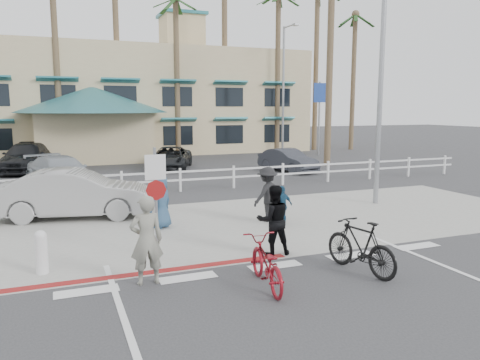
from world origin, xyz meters
name	(u,v)px	position (x,y,z in m)	size (l,w,h in m)	color
ground	(287,275)	(0.00, 0.00, 0.00)	(140.00, 140.00, 0.00)	#333335
bike_path	(341,313)	(0.00, -2.00, 0.00)	(12.00, 16.00, 0.01)	#333335
sidewalk_plaza	(218,226)	(0.00, 4.50, 0.01)	(22.00, 7.00, 0.01)	gray
cross_street	(183,201)	(0.00, 8.50, 0.00)	(40.00, 5.00, 0.01)	#333335
parking_lot	(140,170)	(0.00, 18.00, 0.00)	(50.00, 16.00, 0.01)	#333335
curb_red	(134,275)	(-3.00, 1.20, 0.01)	(7.00, 0.25, 0.02)	maroon
rail_fence	(183,180)	(0.50, 10.50, 0.50)	(29.40, 0.16, 1.00)	silver
building	(135,81)	(2.00, 31.00, 5.65)	(28.00, 16.00, 11.30)	beige
sign_post	(156,197)	(-2.30, 2.20, 1.45)	(0.50, 0.10, 2.90)	gray
bollard_0	(41,252)	(-4.80, 2.00, 0.47)	(0.26, 0.26, 0.95)	silver
streetlight_0	(381,79)	(6.50, 5.50, 4.50)	(0.60, 2.00, 9.00)	gray
streetlight_1	(283,91)	(12.00, 24.00, 4.75)	(0.60, 2.00, 9.50)	gray
info_sign	(319,117)	(14.00, 22.00, 2.80)	(1.20, 0.16, 5.60)	navy
palm_3	(56,53)	(-4.00, 25.00, 7.00)	(4.00, 4.00, 14.00)	#183916
palm_4	(117,50)	(0.00, 26.00, 7.50)	(4.00, 4.00, 15.00)	#183916
palm_5	(177,65)	(4.00, 25.00, 6.50)	(4.00, 4.00, 13.00)	#183916
palm_6	(225,41)	(8.00, 26.00, 8.50)	(4.00, 4.00, 17.00)	#183916
palm_7	(278,62)	(12.00, 25.00, 7.00)	(4.00, 4.00, 14.00)	#183916
palm_8	(316,59)	(16.00, 26.00, 7.50)	(4.00, 4.00, 15.00)	#183916
palm_9	(354,71)	(19.00, 25.00, 6.50)	(4.00, 4.00, 13.00)	#183916
palm_11	(330,48)	(11.00, 16.00, 7.00)	(4.00, 4.00, 14.00)	#183916
bike_red	(266,263)	(-0.71, -0.44, 0.49)	(0.65, 1.87, 0.98)	maroon
rider_red	(147,240)	(-2.83, 0.59, 0.91)	(0.66, 0.43, 1.81)	gray
bike_black	(361,246)	(1.52, -0.42, 0.58)	(0.55, 1.94, 1.17)	black
rider_black	(273,220)	(0.34, 1.41, 0.84)	(0.82, 0.64, 1.69)	black
pedestrian_a	(267,194)	(1.61, 4.48, 0.85)	(1.10, 0.63, 1.70)	black
pedestrian_child	(282,206)	(1.80, 3.82, 0.60)	(0.71, 0.30, 1.21)	navy
pedestrian_b	(161,202)	(-1.61, 4.88, 0.77)	(0.76, 0.49, 1.55)	navy
car_white_sedan	(75,194)	(-3.88, 7.17, 0.78)	(1.66, 4.76, 1.57)	gray
lot_car_1	(61,172)	(-4.21, 13.40, 0.69)	(1.94, 4.77, 1.39)	#9199A2
lot_car_3	(288,160)	(7.53, 14.52, 0.63)	(1.33, 3.82, 1.26)	#2F3239
lot_car_4	(26,158)	(-5.90, 19.91, 0.77)	(2.16, 5.32, 1.54)	black
lot_car_5	(170,158)	(1.74, 18.01, 0.63)	(2.10, 4.56, 1.27)	black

